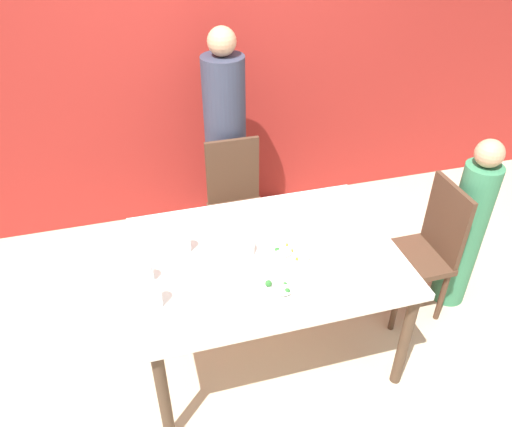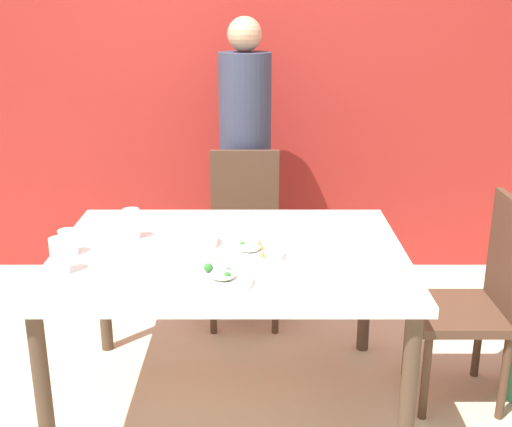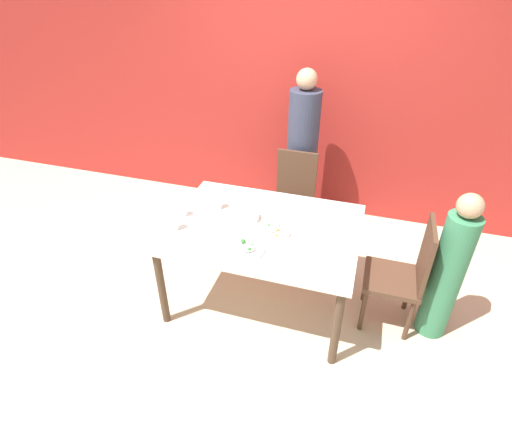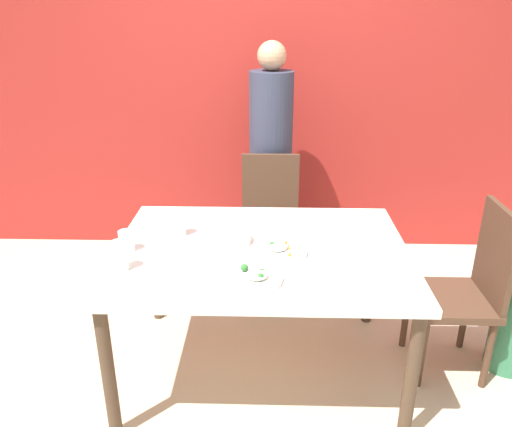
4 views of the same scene
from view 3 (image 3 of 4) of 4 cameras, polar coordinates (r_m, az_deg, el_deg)
name	(u,v)px [view 3 (image 3 of 4)]	position (r m, az deg, el deg)	size (l,w,h in m)	color
ground_plane	(262,297)	(3.46, 0.91, -11.78)	(10.00, 10.00, 0.00)	beige
wall_back	(309,87)	(4.17, 7.62, 17.54)	(10.00, 0.06, 2.70)	#A82823
dining_table	(263,234)	(3.04, 1.01, -2.91)	(1.43, 1.06, 0.73)	silver
chair_adult_spot	(293,198)	(3.83, 5.32, 2.21)	(0.40, 0.40, 0.92)	#4C3323
chair_child_spot	(404,273)	(3.13, 20.37, -8.01)	(0.40, 0.40, 0.92)	#4C3323
person_adult	(302,159)	(3.98, 6.52, 7.76)	(0.30, 0.30, 1.62)	#33384C
person_child	(447,273)	(3.13, 25.67, -7.61)	(0.22, 0.22, 1.20)	#387F56
bowl_curry	(247,216)	(3.06, -1.28, -0.34)	(0.19, 0.19, 0.05)	white
plate_rice_adult	(273,231)	(2.93, 2.43, -2.50)	(0.26, 0.26, 0.05)	white
plate_rice_child	(246,249)	(2.75, -1.43, -5.06)	(0.27, 0.27, 0.05)	white
glass_water_tall	(173,221)	(2.99, -11.75, -1.13)	(0.07, 0.07, 0.14)	silver
glass_water_short	(182,210)	(3.14, -10.52, 0.51)	(0.08, 0.08, 0.10)	silver
glass_water_center	(217,201)	(3.19, -5.56, 1.76)	(0.07, 0.07, 0.13)	silver
napkin_folded	(217,238)	(2.89, -5.58, -3.43)	(0.14, 0.14, 0.01)	white
fork_steel	(332,261)	(2.71, 10.87, -6.71)	(0.18, 0.05, 0.01)	silver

